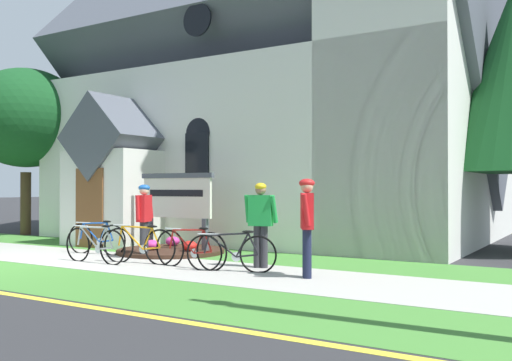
{
  "coord_description": "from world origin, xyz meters",
  "views": [
    {
      "loc": [
        10.77,
        -6.99,
        1.59
      ],
      "look_at": [
        3.97,
        4.02,
        1.75
      ],
      "focal_mm": 39.93,
      "sensor_mm": 36.0,
      "label": 1
    }
  ],
  "objects_px": {
    "bicycle_white": "(95,245)",
    "yard_deciduous_tree": "(26,118)",
    "bicycle_black": "(97,238)",
    "bicycle_silver": "(139,245)",
    "cyclist_in_yellow_jersey": "(144,215)",
    "bicycle_green": "(191,249)",
    "cyclist_in_green_jersey": "(261,218)",
    "bicycle_yellow": "(231,252)",
    "church_sign": "(177,199)",
    "cyclist_in_blue_jersey": "(307,219)"
  },
  "relations": [
    {
      "from": "cyclist_in_yellow_jersey",
      "to": "yard_deciduous_tree",
      "type": "relative_size",
      "value": 0.3
    },
    {
      "from": "bicycle_white",
      "to": "cyclist_in_green_jersey",
      "type": "bearing_deg",
      "value": 19.77
    },
    {
      "from": "bicycle_white",
      "to": "yard_deciduous_tree",
      "type": "height_order",
      "value": "yard_deciduous_tree"
    },
    {
      "from": "bicycle_green",
      "to": "cyclist_in_yellow_jersey",
      "type": "height_order",
      "value": "cyclist_in_yellow_jersey"
    },
    {
      "from": "bicycle_green",
      "to": "yard_deciduous_tree",
      "type": "height_order",
      "value": "yard_deciduous_tree"
    },
    {
      "from": "bicycle_silver",
      "to": "cyclist_in_green_jersey",
      "type": "distance_m",
      "value": 2.68
    },
    {
      "from": "bicycle_white",
      "to": "yard_deciduous_tree",
      "type": "relative_size",
      "value": 0.32
    },
    {
      "from": "bicycle_white",
      "to": "bicycle_silver",
      "type": "bearing_deg",
      "value": 26.99
    },
    {
      "from": "bicycle_green",
      "to": "bicycle_black",
      "type": "xyz_separation_m",
      "value": [
        -3.34,
        0.66,
        -0.01
      ]
    },
    {
      "from": "cyclist_in_blue_jersey",
      "to": "yard_deciduous_tree",
      "type": "relative_size",
      "value": 0.31
    },
    {
      "from": "bicycle_silver",
      "to": "bicycle_white",
      "type": "xyz_separation_m",
      "value": [
        -0.85,
        -0.43,
        -0.0
      ]
    },
    {
      "from": "bicycle_white",
      "to": "cyclist_in_green_jersey",
      "type": "distance_m",
      "value": 3.61
    },
    {
      "from": "bicycle_green",
      "to": "cyclist_in_blue_jersey",
      "type": "relative_size",
      "value": 1.05
    },
    {
      "from": "bicycle_silver",
      "to": "bicycle_green",
      "type": "bearing_deg",
      "value": 1.11
    },
    {
      "from": "bicycle_white",
      "to": "cyclist_in_blue_jersey",
      "type": "xyz_separation_m",
      "value": [
        4.68,
        0.57,
        0.65
      ]
    },
    {
      "from": "bicycle_silver",
      "to": "church_sign",
      "type": "bearing_deg",
      "value": 108.23
    },
    {
      "from": "bicycle_silver",
      "to": "cyclist_in_blue_jersey",
      "type": "height_order",
      "value": "cyclist_in_blue_jersey"
    },
    {
      "from": "church_sign",
      "to": "bicycle_silver",
      "type": "xyz_separation_m",
      "value": [
        0.67,
        -2.02,
        -0.92
      ]
    },
    {
      "from": "bicycle_silver",
      "to": "yard_deciduous_tree",
      "type": "height_order",
      "value": "yard_deciduous_tree"
    },
    {
      "from": "bicycle_silver",
      "to": "cyclist_in_blue_jersey",
      "type": "relative_size",
      "value": 1.01
    },
    {
      "from": "bicycle_black",
      "to": "bicycle_white",
      "type": "distance_m",
      "value": 1.61
    },
    {
      "from": "bicycle_black",
      "to": "bicycle_silver",
      "type": "relative_size",
      "value": 0.98
    },
    {
      "from": "bicycle_black",
      "to": "cyclist_in_green_jersey",
      "type": "relative_size",
      "value": 1.02
    },
    {
      "from": "bicycle_green",
      "to": "cyclist_in_green_jersey",
      "type": "distance_m",
      "value": 1.51
    },
    {
      "from": "bicycle_black",
      "to": "bicycle_white",
      "type": "xyz_separation_m",
      "value": [
        1.16,
        -1.11,
        0.0
      ]
    },
    {
      "from": "bicycle_silver",
      "to": "cyclist_in_green_jersey",
      "type": "xyz_separation_m",
      "value": [
        2.5,
        0.77,
        0.6
      ]
    },
    {
      "from": "bicycle_green",
      "to": "bicycle_yellow",
      "type": "relative_size",
      "value": 1.09
    },
    {
      "from": "bicycle_white",
      "to": "cyclist_in_green_jersey",
      "type": "xyz_separation_m",
      "value": [
        3.35,
        1.2,
        0.6
      ]
    },
    {
      "from": "church_sign",
      "to": "bicycle_black",
      "type": "height_order",
      "value": "church_sign"
    },
    {
      "from": "cyclist_in_yellow_jersey",
      "to": "cyclist_in_green_jersey",
      "type": "distance_m",
      "value": 3.06
    },
    {
      "from": "cyclist_in_yellow_jersey",
      "to": "bicycle_green",
      "type": "bearing_deg",
      "value": -21.03
    },
    {
      "from": "bicycle_black",
      "to": "yard_deciduous_tree",
      "type": "bearing_deg",
      "value": 156.78
    },
    {
      "from": "bicycle_silver",
      "to": "yard_deciduous_tree",
      "type": "xyz_separation_m",
      "value": [
        -8.39,
        3.42,
        3.54
      ]
    },
    {
      "from": "yard_deciduous_tree",
      "to": "cyclist_in_yellow_jersey",
      "type": "bearing_deg",
      "value": -18.82
    },
    {
      "from": "bicycle_silver",
      "to": "bicycle_white",
      "type": "height_order",
      "value": "bicycle_white"
    },
    {
      "from": "bicycle_yellow",
      "to": "cyclist_in_yellow_jersey",
      "type": "height_order",
      "value": "cyclist_in_yellow_jersey"
    },
    {
      "from": "cyclist_in_yellow_jersey",
      "to": "bicycle_silver",
      "type": "bearing_deg",
      "value": -53.28
    },
    {
      "from": "bicycle_white",
      "to": "cyclist_in_blue_jersey",
      "type": "bearing_deg",
      "value": 6.88
    },
    {
      "from": "cyclist_in_green_jersey",
      "to": "yard_deciduous_tree",
      "type": "xyz_separation_m",
      "value": [
        -10.89,
        2.65,
        2.94
      ]
    },
    {
      "from": "bicycle_black",
      "to": "bicycle_white",
      "type": "bearing_deg",
      "value": -43.94
    },
    {
      "from": "church_sign",
      "to": "cyclist_in_yellow_jersey",
      "type": "height_order",
      "value": "church_sign"
    },
    {
      "from": "bicycle_yellow",
      "to": "cyclist_in_blue_jersey",
      "type": "distance_m",
      "value": 1.68
    },
    {
      "from": "bicycle_yellow",
      "to": "bicycle_white",
      "type": "xyz_separation_m",
      "value": [
        -3.14,
        -0.47,
        0.02
      ]
    },
    {
      "from": "bicycle_green",
      "to": "cyclist_in_blue_jersey",
      "type": "bearing_deg",
      "value": 2.48
    },
    {
      "from": "bicycle_black",
      "to": "yard_deciduous_tree",
      "type": "height_order",
      "value": "yard_deciduous_tree"
    },
    {
      "from": "bicycle_yellow",
      "to": "bicycle_silver",
      "type": "height_order",
      "value": "bicycle_silver"
    },
    {
      "from": "bicycle_yellow",
      "to": "bicycle_white",
      "type": "height_order",
      "value": "bicycle_white"
    },
    {
      "from": "yard_deciduous_tree",
      "to": "bicycle_silver",
      "type": "bearing_deg",
      "value": -22.2
    },
    {
      "from": "church_sign",
      "to": "bicycle_black",
      "type": "xyz_separation_m",
      "value": [
        -1.34,
        -1.34,
        -0.93
      ]
    },
    {
      "from": "church_sign",
      "to": "cyclist_in_green_jersey",
      "type": "xyz_separation_m",
      "value": [
        3.16,
        -1.25,
        -0.33
      ]
    }
  ]
}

